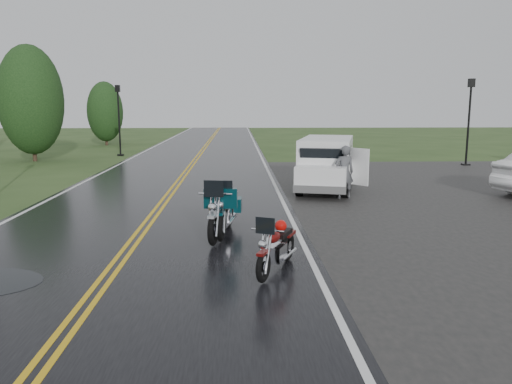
# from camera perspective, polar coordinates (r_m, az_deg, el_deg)

# --- Properties ---
(ground) EXTENTS (120.00, 120.00, 0.00)m
(ground) POSITION_cam_1_polar(r_m,az_deg,el_deg) (10.63, -14.95, -7.28)
(ground) COLOR #2D471E
(ground) RESTS_ON ground
(road) EXTENTS (8.00, 100.00, 0.04)m
(road) POSITION_cam_1_polar(r_m,az_deg,el_deg) (20.27, -8.82, 1.09)
(road) COLOR black
(road) RESTS_ON ground
(motorcycle_red) EXTENTS (1.38, 2.01, 1.12)m
(motorcycle_red) POSITION_cam_1_polar(r_m,az_deg,el_deg) (8.60, 0.84, -7.14)
(motorcycle_red) COLOR #570B0A
(motorcycle_red) RESTS_ON ground
(motorcycle_teal) EXTENTS (1.01, 2.38, 1.37)m
(motorcycle_teal) POSITION_cam_1_polar(r_m,az_deg,el_deg) (11.13, -4.08, -2.53)
(motorcycle_teal) COLOR #042E34
(motorcycle_teal) RESTS_ON ground
(motorcycle_silver) EXTENTS (1.25, 2.48, 1.40)m
(motorcycle_silver) POSITION_cam_1_polar(r_m,az_deg,el_deg) (10.81, -4.93, -2.85)
(motorcycle_silver) COLOR #939599
(motorcycle_silver) RESTS_ON ground
(van_white) EXTENTS (3.04, 5.23, 1.93)m
(van_white) POSITION_cam_1_polar(r_m,az_deg,el_deg) (16.94, 5.03, 2.69)
(van_white) COLOR white
(van_white) RESTS_ON ground
(person_at_van) EXTENTS (0.66, 0.46, 1.75)m
(person_at_van) POSITION_cam_1_polar(r_m,az_deg,el_deg) (16.67, 10.05, 2.15)
(person_at_van) COLOR #4C4D51
(person_at_van) RESTS_ON ground
(lamp_post_far_left) EXTENTS (0.37, 0.37, 4.34)m
(lamp_post_far_left) POSITION_cam_1_polar(r_m,az_deg,el_deg) (31.86, -15.38, 7.90)
(lamp_post_far_left) COLOR black
(lamp_post_far_left) RESTS_ON ground
(lamp_post_far_right) EXTENTS (0.38, 0.38, 4.46)m
(lamp_post_far_right) POSITION_cam_1_polar(r_m,az_deg,el_deg) (27.83, 23.13, 7.35)
(lamp_post_far_right) COLOR black
(lamp_post_far_right) RESTS_ON ground
(tree_left_mid) EXTENTS (3.47, 3.47, 5.43)m
(tree_left_mid) POSITION_cam_1_polar(r_m,az_deg,el_deg) (30.34, -24.28, 8.33)
(tree_left_mid) COLOR #1E3D19
(tree_left_mid) RESTS_ON ground
(tree_left_far) EXTENTS (2.73, 2.73, 4.20)m
(tree_left_far) POSITION_cam_1_polar(r_m,az_deg,el_deg) (40.86, -16.83, 8.09)
(tree_left_far) COLOR #1E3D19
(tree_left_far) RESTS_ON ground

